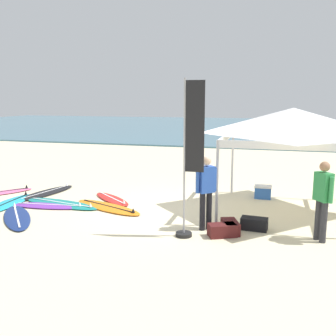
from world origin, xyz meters
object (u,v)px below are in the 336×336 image
Objects in this scene: surfboard_pink at (3,192)px; surfboard_orange at (108,207)px; surfboard_purple at (50,206)px; banner_flag at (190,166)px; surfboard_navy at (17,217)px; surfboard_red at (112,199)px; cooler_box at (263,192)px; gear_bag_near_tent at (222,230)px; gear_bag_by_pole at (254,224)px; person_green at (323,196)px; surfboard_cyan at (7,204)px; canopy_tent at (293,122)px; gear_bag_on_sand at (230,227)px; person_blue at (206,188)px; surfboard_black at (46,193)px; surfboard_teal at (61,204)px.

surfboard_orange is (3.93, -0.64, -0.00)m from surfboard_pink.
banner_flag reaches higher than surfboard_purple.
surfboard_navy is 0.63× the size of banner_flag.
cooler_box reaches higher than surfboard_red.
gear_bag_near_tent and gear_bag_by_pole have the same top height.
person_green is at bearing 7.93° from gear_bag_near_tent.
surfboard_purple is (2.30, -0.95, -0.00)m from surfboard_pink.
surfboard_red is at bearing 26.44° from surfboard_cyan.
surfboard_orange is 4.66m from cooler_box.
surfboard_orange is (-4.76, -1.03, -2.35)m from canopy_tent.
surfboard_navy is 0.88× the size of surfboard_orange.
surfboard_pink is at bearing 161.62° from banner_flag.
surfboard_navy is 0.90× the size of surfboard_cyan.
cooler_box reaches higher than gear_bag_near_tent.
gear_bag_near_tent is (7.25, -1.97, 0.10)m from surfboard_pink.
canopy_tent is 6.94× the size of cooler_box.
surfboard_pink is 2.95m from surfboard_navy.
gear_bag_near_tent is at bearing 16.69° from banner_flag.
surfboard_purple is at bearing -169.38° from surfboard_orange.
gear_bag_near_tent is (-2.03, -0.28, -0.85)m from person_green.
surfboard_red is at bearing 153.00° from gear_bag_on_sand.
person_blue is (-2.46, 0.07, 0.00)m from person_green.
gear_bag_near_tent is at bearing -39.24° from person_blue.
surfboard_black is at bearing 106.88° from surfboard_navy.
banner_flag reaches higher than surfboard_navy.
gear_bag_on_sand is (3.46, -1.05, 0.10)m from surfboard_orange.
canopy_tent is at bearing 50.10° from banner_flag.
surfboard_orange is 3.40m from banner_flag.
surfboard_navy is 1.25× the size of person_green.
surfboard_navy and surfboard_orange have the same top height.
cooler_box reaches higher than gear_bag_by_pole.
surfboard_orange is at bearing 9.43° from surfboard_cyan.
surfboard_orange is 1.42× the size of person_blue.
gear_bag_by_pole is at bearing 14.57° from person_blue.
gear_bag_by_pole is at bearing -9.81° from surfboard_orange.
surfboard_navy is at bearing -73.12° from surfboard_black.
surfboard_black is (1.35, 0.34, -0.00)m from surfboard_pink.
banner_flag is 1.61m from gear_bag_near_tent.
canopy_tent is at bearing 65.25° from gear_bag_by_pole.
person_blue is at bearing 178.34° from person_green.
surfboard_black is 6.33m from gear_bag_near_tent.
person_green is (7.93, -2.03, 0.95)m from surfboard_black.
cooler_box reaches higher than surfboard_cyan.
gear_bag_on_sand is (0.58, -0.09, -0.85)m from person_blue.
canopy_tent reaches higher than cooler_box.
banner_flag is at bearing -110.91° from cooler_box.
surfboard_teal is at bearing 73.82° from surfboard_navy.
person_green is at bearing -14.38° from gear_bag_by_pole.
surfboard_pink is 2.98× the size of gear_bag_near_tent.
gear_bag_by_pole is 0.63m from gear_bag_on_sand.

